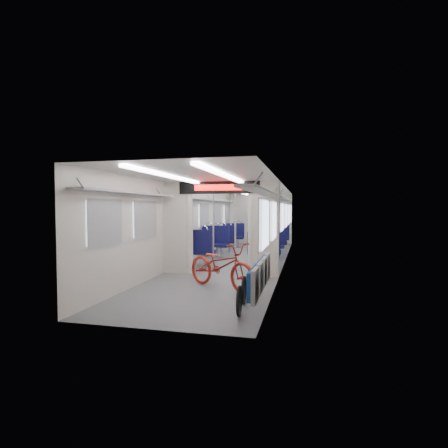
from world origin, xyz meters
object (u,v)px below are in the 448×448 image
object	(u,v)px
seat_bay_near_right	(268,244)
stanchion_far_right	(254,222)
seat_bay_far_left	(228,236)
stanchion_near_left	(213,228)
bicycle	(221,265)
stanchion_far_left	(235,222)
bike_hoop_a	(239,303)
stanchion_near_right	(235,228)
seat_bay_far_right	(275,236)
bike_hoop_b	(244,292)
bike_hoop_c	(251,284)
flip_bench	(261,275)
seat_bay_near_left	(207,243)

from	to	relation	value
seat_bay_near_right	stanchion_far_right	distance (m)	1.98
seat_bay_far_left	stanchion_near_left	xyz separation A→B (m)	(0.67, -4.89, 0.60)
bicycle	seat_bay_near_right	world-z (taller)	seat_bay_near_right
seat_bay_far_left	stanchion_far_left	distance (m)	1.60
bike_hoop_a	seat_bay_near_right	distance (m)	5.49
stanchion_near_right	seat_bay_far_right	bearing A→B (deg)	82.32
bike_hoop_b	bike_hoop_c	size ratio (longest dim) A/B	0.91
flip_bench	seat_bay_far_left	size ratio (longest dim) A/B	0.97
bicycle	bike_hoop_a	xyz separation A→B (m)	(0.71, -1.74, -0.26)
seat_bay_near_right	stanchion_near_left	bearing A→B (deg)	-121.68
bike_hoop_c	seat_bay_far_left	bearing A→B (deg)	105.64
bike_hoop_c	stanchion_far_right	distance (m)	6.13
bike_hoop_a	stanchion_far_left	world-z (taller)	stanchion_far_left
bike_hoop_b	seat_bay_far_left	size ratio (longest dim) A/B	0.23
bike_hoop_a	seat_bay_near_right	bearing A→B (deg)	91.54
bike_hoop_c	stanchion_far_right	bearing A→B (deg)	97.78
bike_hoop_a	seat_bay_far_right	distance (m)	8.41
seat_bay_near_left	seat_bay_far_right	size ratio (longest dim) A/B	1.00
seat_bay_near_left	seat_bay_near_right	distance (m)	1.88
bike_hoop_c	bike_hoop_a	bearing A→B (deg)	-89.92
stanchion_near_right	stanchion_far_left	distance (m)	3.46
seat_bay_far_right	seat_bay_near_left	bearing A→B (deg)	-120.67
seat_bay_far_left	stanchion_far_left	bearing A→B (deg)	-68.79
stanchion_far_right	flip_bench	bearing A→B (deg)	-80.88
bicycle	stanchion_near_right	bearing A→B (deg)	34.61
flip_bench	seat_bay_near_right	world-z (taller)	seat_bay_near_right
seat_bay_near_left	stanchion_near_right	world-z (taller)	stanchion_near_right
stanchion_near_right	seat_bay_near_left	bearing A→B (deg)	127.55
flip_bench	bike_hoop_a	xyz separation A→B (m)	(-0.27, -0.42, -0.37)
bike_hoop_b	stanchion_near_left	world-z (taller)	stanchion_near_left
seat_bay_near_left	stanchion_far_right	world-z (taller)	stanchion_far_right
bicycle	stanchion_near_right	world-z (taller)	stanchion_near_right
bicycle	bike_hoop_a	size ratio (longest dim) A/B	3.81
flip_bench	seat_bay_near_left	bearing A→B (deg)	115.37
flip_bench	bike_hoop_b	world-z (taller)	flip_bench
seat_bay_near_right	stanchion_near_right	bearing A→B (deg)	-109.30
bike_hoop_c	seat_bay_far_left	xyz separation A→B (m)	(-2.02, 7.20, 0.31)
seat_bay_near_left	stanchion_near_left	bearing A→B (deg)	-68.45
seat_bay_near_left	stanchion_near_right	xyz separation A→B (m)	(1.23, -1.60, 0.58)
seat_bay_near_right	stanchion_near_right	world-z (taller)	stanchion_near_right
bike_hoop_b	seat_bay_near_left	xyz separation A→B (m)	(-1.97, 4.57, 0.35)
seat_bay_near_left	seat_bay_far_right	distance (m)	3.67
flip_bench	seat_bay_near_right	size ratio (longest dim) A/B	1.00
seat_bay_far_right	stanchion_near_right	distance (m)	4.83
bike_hoop_a	stanchion_near_left	bearing A→B (deg)	110.79
bicycle	stanchion_near_left	xyz separation A→B (m)	(-0.64, 1.80, 0.67)
bicycle	bike_hoop_b	size ratio (longest dim) A/B	3.72
bike_hoop_b	stanchion_near_left	size ratio (longest dim) A/B	0.21
seat_bay_near_left	stanchion_far_left	world-z (taller)	stanchion_far_left
stanchion_near_left	stanchion_far_left	world-z (taller)	same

